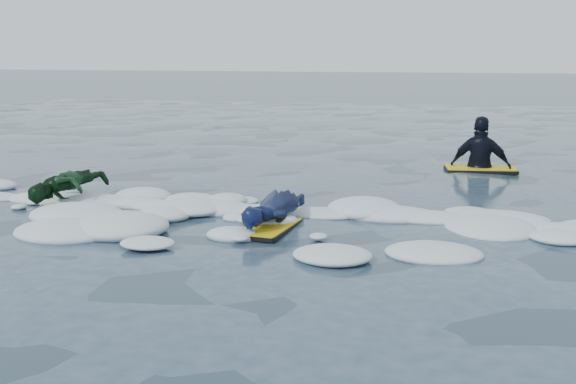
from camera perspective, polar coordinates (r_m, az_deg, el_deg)
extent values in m
plane|color=#162834|center=(8.12, -1.08, -4.17)|extent=(120.00, 120.00, 0.00)
cube|color=black|center=(8.68, -1.62, -2.91)|extent=(0.69, 1.08, 0.05)
cube|color=gold|center=(8.67, -1.62, -2.69)|extent=(0.66, 1.06, 0.02)
imported|color=#0A174B|center=(8.88, -1.23, -1.37)|extent=(0.72, 1.58, 0.36)
cube|color=black|center=(10.30, -17.43, -1.19)|extent=(0.52, 0.87, 0.04)
cube|color=gold|center=(10.30, -17.44, -1.04)|extent=(0.50, 0.85, 0.02)
cube|color=#1B88CC|center=(10.29, -17.45, -0.98)|extent=(0.20, 0.81, 0.01)
imported|color=#103B16|center=(10.43, -16.96, 0.30)|extent=(0.93, 1.38, 0.48)
cube|color=black|center=(13.31, 14.95, 1.72)|extent=(1.30, 0.83, 0.06)
cube|color=gold|center=(13.30, 14.96, 1.90)|extent=(1.28, 0.80, 0.02)
imported|color=black|center=(13.30, 14.96, 1.85)|extent=(1.14, 0.63, 1.84)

